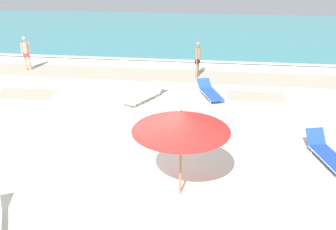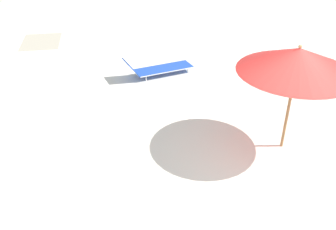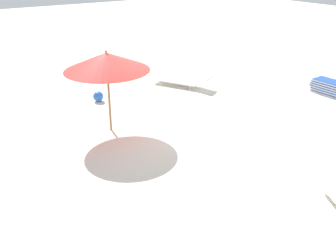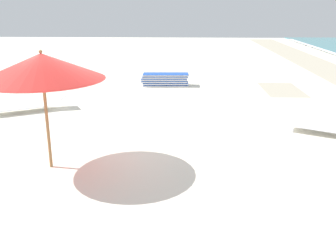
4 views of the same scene
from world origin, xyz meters
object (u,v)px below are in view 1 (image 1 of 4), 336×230
Objects in this scene: sun_lounger_near_water_left at (145,95)px; beachgoer_shoreline_child at (198,57)px; sun_lounger_near_water_right at (329,154)px; beachgoer_wading_adult at (26,51)px; beach_umbrella at (181,121)px; sun_lounger_beside_umbrella at (210,92)px.

beachgoer_shoreline_child is (1.98, 3.43, 0.79)m from sun_lounger_near_water_left.
sun_lounger_near_water_right is 1.25× the size of beachgoer_wading_adult.
sun_lounger_near_water_left is at bearing -16.26° from beachgoer_shoreline_child.
beachgoer_shoreline_child reaches higher than sun_lounger_near_water_left.
sun_lounger_near_water_right is 15.24m from beachgoer_wading_adult.
beach_umbrella is 1.07× the size of sun_lounger_beside_umbrella.
sun_lounger_beside_umbrella is at bearing 28.61° from beachgoer_shoreline_child.
beachgoer_shoreline_child reaches higher than sun_lounger_beside_umbrella.
beach_umbrella is 5.02m from sun_lounger_near_water_right.
sun_lounger_beside_umbrella is at bearing 85.69° from beach_umbrella.
sun_lounger_near_water_right is at bearing -74.11° from sun_lounger_beside_umbrella.
beach_umbrella is at bearing -85.56° from beachgoer_wading_adult.
beach_umbrella is 13.40m from beachgoer_wading_adult.
sun_lounger_near_water_left is (-2.67, -0.81, 0.00)m from sun_lounger_beside_umbrella.
sun_lounger_near_water_left is (-2.13, 6.39, -1.82)m from beach_umbrella.
sun_lounger_beside_umbrella is at bearing -53.57° from beachgoer_wading_adult.
sun_lounger_near_water_left is 1.01× the size of sun_lounger_near_water_right.
beachgoer_shoreline_child is at bearing 87.62° from sun_lounger_near_water_left.
beachgoer_wading_adult is at bearing 132.22° from beach_umbrella.
sun_lounger_near_water_right is 8.80m from beachgoer_shoreline_child.
beachgoer_wading_adult reaches higher than sun_lounger_near_water_right.
beachgoer_shoreline_child is (-0.69, 2.61, 0.79)m from sun_lounger_beside_umbrella.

